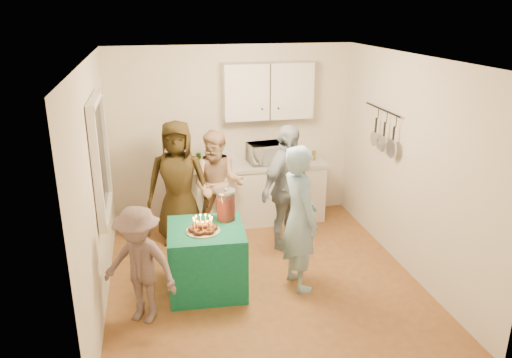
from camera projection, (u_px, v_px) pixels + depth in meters
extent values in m
plane|color=brown|center=(262.00, 278.00, 6.03)|extent=(4.00, 4.00, 0.00)
plane|color=white|center=(263.00, 58.00, 5.17)|extent=(4.00, 4.00, 0.00)
plane|color=silver|center=(233.00, 134.00, 7.45)|extent=(3.60, 3.60, 0.00)
plane|color=silver|center=(96.00, 188.00, 5.24)|extent=(4.00, 4.00, 0.00)
plane|color=silver|center=(409.00, 166.00, 5.96)|extent=(4.00, 4.00, 0.00)
cube|color=black|center=(99.00, 157.00, 5.44)|extent=(0.04, 1.00, 1.20)
cube|color=white|center=(250.00, 194.00, 7.50)|extent=(2.20, 0.58, 0.86)
cube|color=beige|center=(250.00, 166.00, 7.35)|extent=(2.24, 0.62, 0.05)
cube|color=white|center=(268.00, 91.00, 7.19)|extent=(1.30, 0.30, 0.80)
cube|color=black|center=(379.00, 129.00, 6.49)|extent=(0.12, 1.00, 0.60)
imported|color=white|center=(267.00, 153.00, 7.34)|extent=(0.58, 0.43, 0.30)
cube|color=#0F6649|center=(207.00, 259.00, 5.70)|extent=(0.90, 0.90, 0.76)
cylinder|color=#AC140D|center=(226.00, 206.00, 5.76)|extent=(0.22, 0.22, 0.34)
imported|color=#94BBD7|center=(299.00, 218.00, 5.61)|extent=(0.51, 0.69, 1.71)
imported|color=#544118|center=(178.00, 182.00, 6.74)|extent=(0.91, 0.68, 1.70)
imported|color=tan|center=(218.00, 185.00, 6.88)|extent=(0.88, 0.77, 1.54)
imported|color=#11253A|center=(286.00, 188.00, 6.54)|extent=(1.03, 0.96, 1.70)
imported|color=#604D4C|center=(140.00, 265.00, 5.04)|extent=(0.95, 0.83, 1.27)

